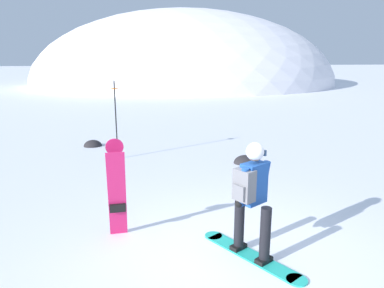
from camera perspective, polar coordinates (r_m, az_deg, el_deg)
name	(u,v)px	position (r m, az deg, el deg)	size (l,w,h in m)	color
ground_plane	(228,260)	(5.40, 5.76, -18.00)	(300.00, 300.00, 0.00)	white
ridge_peak_main	(185,84)	(41.43, -1.14, 9.65)	(33.32, 29.99, 16.17)	white
snowboarder_main	(252,198)	(5.08, 9.56, -8.59)	(1.02, 1.66, 1.71)	#23B7A3
spare_snowboard	(117,190)	(5.72, -12.01, -7.22)	(0.28, 0.41, 1.62)	#D11E5B
piste_marker_near	(116,115)	(10.23, -12.18, 4.63)	(0.20, 0.20, 2.27)	black
rock_dark	(245,163)	(9.96, 8.49, -3.03)	(0.63, 0.53, 0.44)	#282628
rock_mid	(93,146)	(12.19, -15.65, -0.33)	(0.59, 0.50, 0.41)	#282628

